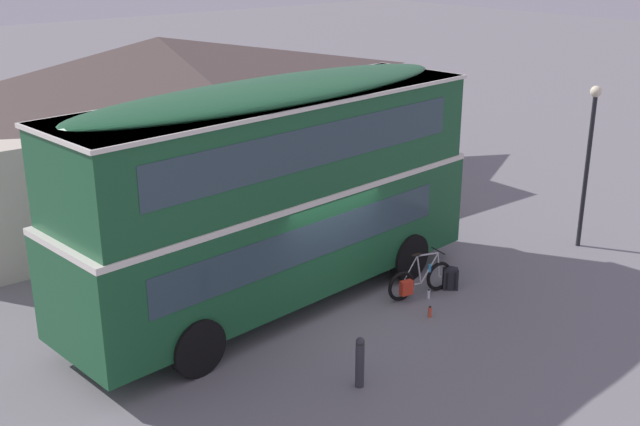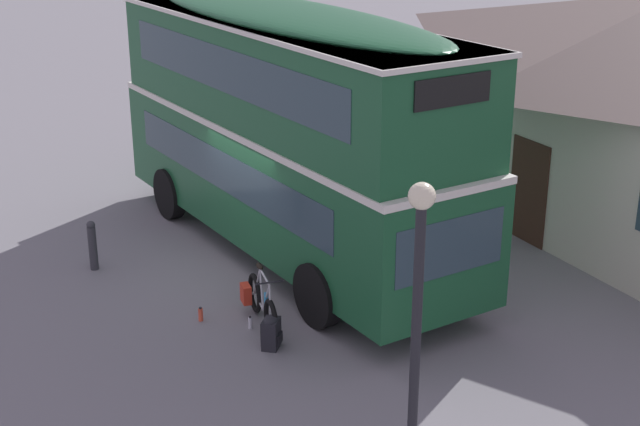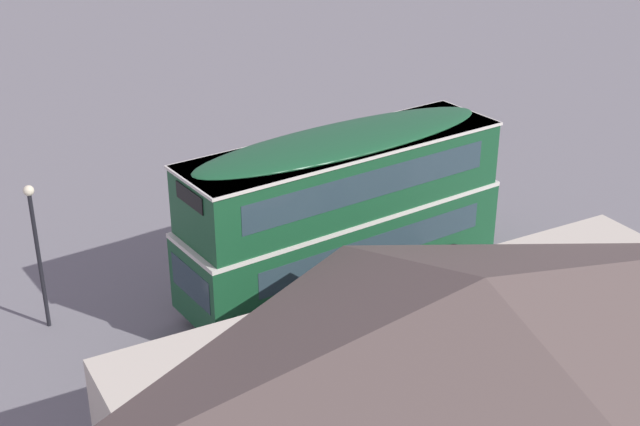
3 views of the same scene
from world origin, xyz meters
TOP-DOWN VIEW (x-y plane):
  - ground_plane at (0.00, 0.00)m, footprint 120.00×120.00m
  - double_decker_bus at (-0.60, 1.01)m, footprint 9.80×3.33m
  - touring_bicycle at (1.97, -0.72)m, footprint 1.71×0.48m
  - backpack_on_ground at (2.80, -0.91)m, footprint 0.41×0.40m
  - water_bottle_red_squeeze at (1.42, -1.57)m, footprint 0.08×0.08m
  - water_bottle_clear_plastic at (2.05, -0.95)m, footprint 0.06×0.06m
  - street_lamp at (7.29, -1.27)m, footprint 0.28×0.28m
  - kerb_bollard at (-1.50, -2.60)m, footprint 0.16×0.16m

SIDE VIEW (x-z plane):
  - ground_plane at x=0.00m, z-range 0.00..0.00m
  - water_bottle_clear_plastic at x=2.05m, z-range -0.01..0.21m
  - water_bottle_red_squeeze at x=1.42m, z-range -0.01..0.24m
  - backpack_on_ground at x=2.80m, z-range 0.01..0.54m
  - touring_bicycle at x=1.97m, z-range -0.14..0.88m
  - kerb_bollard at x=-1.50m, z-range 0.01..0.98m
  - street_lamp at x=7.29m, z-range 0.53..4.64m
  - double_decker_bus at x=-0.60m, z-range 0.25..5.04m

